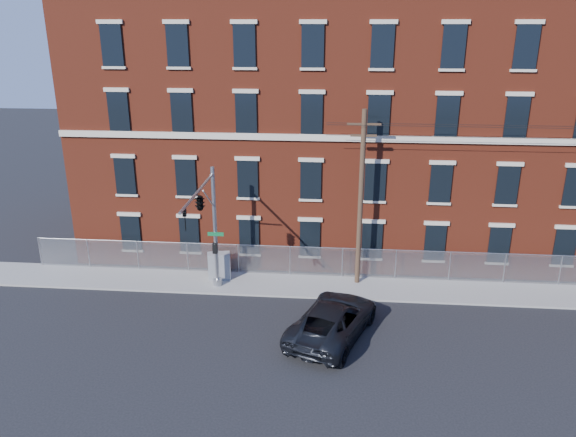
# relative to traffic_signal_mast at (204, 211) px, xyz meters

# --- Properties ---
(ground) EXTENTS (140.00, 140.00, 0.00)m
(ground) POSITION_rel_traffic_signal_mast_xyz_m (6.00, -2.18, -5.39)
(ground) COLOR black
(ground) RESTS_ON ground
(sidewalk) EXTENTS (65.00, 3.00, 0.12)m
(sidewalk) POSITION_rel_traffic_signal_mast_xyz_m (18.00, 2.82, -5.33)
(sidewalk) COLOR gray
(sidewalk) RESTS_ON ground
(mill_building) EXTENTS (55.30, 14.32, 16.30)m
(mill_building) POSITION_rel_traffic_signal_mast_xyz_m (18.00, 11.75, 2.76)
(mill_building) COLOR maroon
(mill_building) RESTS_ON ground
(chain_link_fence) EXTENTS (59.06, 0.06, 1.85)m
(chain_link_fence) POSITION_rel_traffic_signal_mast_xyz_m (18.00, 4.12, -4.33)
(chain_link_fence) COLOR #A5A8AD
(chain_link_fence) RESTS_ON ground
(traffic_signal_mast) EXTENTS (0.90, 6.75, 7.00)m
(traffic_signal_mast) POSITION_rel_traffic_signal_mast_xyz_m (0.00, 0.00, 0.00)
(traffic_signal_mast) COLOR #9EA0A5
(traffic_signal_mast) RESTS_ON ground
(utility_pole_near) EXTENTS (1.80, 0.28, 10.00)m
(utility_pole_near) POSITION_rel_traffic_signal_mast_xyz_m (8.00, 3.42, -0.05)
(utility_pole_near) COLOR #412F20
(utility_pole_near) RESTS_ON ground
(pickup_truck) EXTENTS (4.99, 6.96, 1.76)m
(pickup_truck) POSITION_rel_traffic_signal_mast_xyz_m (6.65, -2.37, -4.51)
(pickup_truck) COLOR black
(pickup_truck) RESTS_ON ground
(utility_cabinet) EXTENTS (1.41, 0.92, 1.62)m
(utility_cabinet) POSITION_rel_traffic_signal_mast_xyz_m (-0.06, 3.17, -4.46)
(utility_cabinet) COLOR gray
(utility_cabinet) RESTS_ON sidewalk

